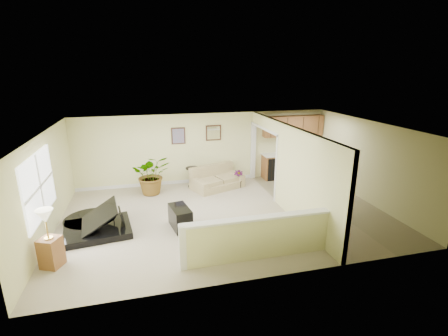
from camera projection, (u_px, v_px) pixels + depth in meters
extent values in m
plane|color=tan|center=(226.00, 215.00, 9.22)|extent=(9.00, 9.00, 0.00)
cube|color=beige|center=(205.00, 148.00, 11.64)|extent=(9.00, 0.04, 2.50)
cube|color=beige|center=(266.00, 221.00, 6.07)|extent=(9.00, 0.04, 2.50)
cube|color=beige|center=(45.00, 187.00, 7.81)|extent=(0.04, 6.00, 2.50)
cube|color=beige|center=(369.00, 162.00, 9.90)|extent=(0.04, 6.00, 2.50)
cube|color=white|center=(226.00, 128.00, 8.49)|extent=(9.00, 6.00, 0.04)
cube|color=gray|center=(325.00, 204.00, 9.95)|extent=(2.70, 6.00, 0.01)
cube|color=beige|center=(307.00, 182.00, 8.16)|extent=(0.12, 3.60, 2.50)
cube|color=beige|center=(266.00, 122.00, 10.61)|extent=(0.12, 2.35, 0.40)
cube|color=beige|center=(259.00, 239.00, 6.98)|extent=(3.30, 0.12, 0.95)
cube|color=silver|center=(260.00, 218.00, 6.84)|extent=(3.40, 0.22, 0.05)
cube|color=silver|center=(183.00, 247.00, 6.59)|extent=(0.14, 0.14, 1.00)
cube|color=white|center=(39.00, 186.00, 7.29)|extent=(0.05, 2.15, 1.45)
cube|color=#3E2316|center=(178.00, 136.00, 11.25)|extent=(0.48, 0.03, 0.58)
cube|color=#895772|center=(178.00, 136.00, 11.23)|extent=(0.40, 0.01, 0.50)
cube|color=#3E2316|center=(213.00, 133.00, 11.52)|extent=(0.55, 0.03, 0.55)
cube|color=silver|center=(214.00, 133.00, 11.50)|extent=(0.46, 0.01, 0.46)
cube|color=brown|center=(292.00, 165.00, 12.36)|extent=(2.30, 0.60, 0.90)
cube|color=silver|center=(293.00, 154.00, 12.22)|extent=(2.36, 0.65, 0.04)
cube|color=black|center=(273.00, 168.00, 12.17)|extent=(0.60, 0.60, 0.84)
cube|color=brown|center=(293.00, 126.00, 12.03)|extent=(2.30, 0.35, 0.75)
cube|color=black|center=(94.00, 202.00, 7.98)|extent=(1.76, 1.57, 0.33)
cylinder|color=black|center=(91.00, 194.00, 8.50)|extent=(1.35, 1.35, 0.33)
cube|color=white|center=(134.00, 200.00, 8.21)|extent=(0.39, 1.12, 0.02)
cube|color=black|center=(89.00, 189.00, 7.97)|extent=(1.41, 1.41, 0.74)
cube|color=black|center=(180.00, 218.00, 8.41)|extent=(0.57, 0.91, 0.56)
cube|color=tan|center=(217.00, 181.00, 11.26)|extent=(1.95, 1.52, 0.48)
cube|color=tan|center=(215.00, 165.00, 11.46)|extent=(1.68, 0.82, 0.50)
cube|color=tan|center=(196.00, 174.00, 10.99)|extent=(0.54, 0.98, 0.18)
cube|color=tan|center=(238.00, 171.00, 11.34)|extent=(0.54, 0.98, 0.18)
cylinder|color=black|center=(193.00, 186.00, 11.45)|extent=(0.34, 0.34, 0.03)
cylinder|color=black|center=(193.00, 177.00, 11.35)|extent=(0.03, 0.03, 0.67)
cylinder|color=black|center=(192.00, 168.00, 11.25)|extent=(0.48, 0.48, 0.03)
cylinder|color=black|center=(153.00, 190.00, 10.77)|extent=(0.38, 0.38, 0.27)
imported|color=#164917|center=(152.00, 174.00, 10.62)|extent=(1.22, 1.07, 1.33)
cylinder|color=black|center=(238.00, 184.00, 11.40)|extent=(0.31, 0.31, 0.22)
imported|color=#164917|center=(238.00, 179.00, 11.34)|extent=(0.40, 0.40, 0.59)
cube|color=brown|center=(51.00, 252.00, 6.73)|extent=(0.50, 0.50, 0.65)
cylinder|color=gold|center=(49.00, 238.00, 6.64)|extent=(0.17, 0.17, 0.02)
cylinder|color=gold|center=(47.00, 228.00, 6.57)|extent=(0.03, 0.03, 0.43)
cone|color=beige|center=(45.00, 216.00, 6.49)|extent=(0.35, 0.35, 0.28)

